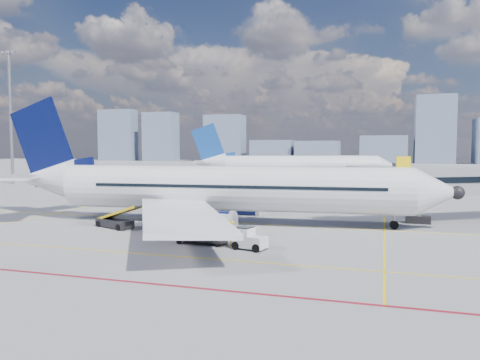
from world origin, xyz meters
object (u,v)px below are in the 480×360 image
object	(u,v)px
main_aircraft	(212,189)
belt_loader	(116,221)
second_aircraft	(293,166)
cargo_dolly	(202,228)
ramp_worker	(233,233)
baggage_tug	(249,239)

from	to	relation	value
main_aircraft	belt_loader	xyz separation A→B (m)	(-7.23, -5.08, -2.63)
second_aircraft	cargo_dolly	distance (m)	65.39
second_aircraft	cargo_dolly	world-z (taller)	second_aircraft
belt_loader	ramp_worker	xyz separation A→B (m)	(12.25, -4.22, 0.33)
main_aircraft	baggage_tug	xyz separation A→B (m)	(6.39, -9.97, -2.46)
baggage_tug	ramp_worker	bearing A→B (deg)	168.78
ramp_worker	belt_loader	bearing A→B (deg)	84.88
main_aircraft	ramp_worker	size ratio (longest dim) A/B	23.37
second_aircraft	baggage_tug	xyz separation A→B (m)	(9.28, -65.99, -2.46)
main_aircraft	belt_loader	world-z (taller)	main_aircraft
belt_loader	baggage_tug	bearing A→B (deg)	3.45
baggage_tug	cargo_dolly	world-z (taller)	cargo_dolly
belt_loader	ramp_worker	bearing A→B (deg)	4.19
baggage_tug	cargo_dolly	bearing A→B (deg)	-177.93
cargo_dolly	ramp_worker	bearing A→B (deg)	-1.46
baggage_tug	belt_loader	size ratio (longest dim) A/B	0.45
cargo_dolly	second_aircraft	bearing A→B (deg)	97.72
belt_loader	ramp_worker	distance (m)	12.96
second_aircraft	belt_loader	distance (m)	61.31
cargo_dolly	ramp_worker	xyz separation A→B (m)	(2.42, -0.18, -0.27)
second_aircraft	baggage_tug	size ratio (longest dim) A/B	16.63
belt_loader	main_aircraft	bearing A→B (deg)	58.27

